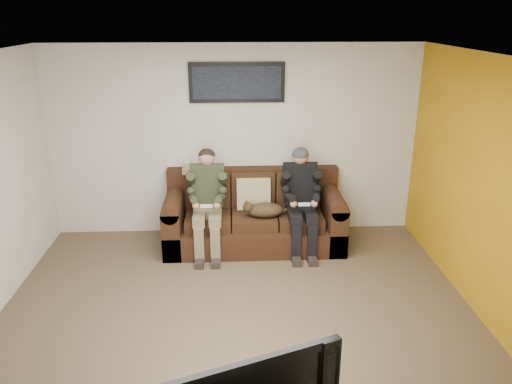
{
  "coord_description": "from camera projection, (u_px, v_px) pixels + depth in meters",
  "views": [
    {
      "loc": [
        -0.03,
        -4.36,
        2.99
      ],
      "look_at": [
        0.24,
        1.2,
        0.95
      ],
      "focal_mm": 35.0,
      "sensor_mm": 36.0,
      "label": 1
    }
  ],
  "objects": [
    {
      "name": "floor",
      "position": [
        238.0,
        319.0,
        5.12
      ],
      "size": [
        5.0,
        5.0,
        0.0
      ],
      "primitive_type": "plane",
      "color": "brown",
      "rests_on": "ground"
    },
    {
      "name": "ceiling",
      "position": [
        234.0,
        59.0,
        4.23
      ],
      "size": [
        5.0,
        5.0,
        0.0
      ],
      "primitive_type": "plane",
      "rotation": [
        3.14,
        0.0,
        0.0
      ],
      "color": "silver",
      "rests_on": "ground"
    },
    {
      "name": "sofa",
      "position": [
        254.0,
        217.0,
        6.73
      ],
      "size": [
        2.34,
        1.01,
        0.96
      ],
      "color": "#331C0F",
      "rests_on": "ground"
    },
    {
      "name": "accent_wall_right",
      "position": [
        495.0,
        197.0,
        4.79
      ],
      "size": [
        0.0,
        4.5,
        4.5
      ],
      "primitive_type": "plane",
      "rotation": [
        1.57,
        0.0,
        -1.57
      ],
      "color": "#B98412",
      "rests_on": "ground"
    },
    {
      "name": "throw_pillow",
      "position": [
        254.0,
        194.0,
        6.66
      ],
      "size": [
        0.45,
        0.21,
        0.44
      ],
      "primitive_type": "cube",
      "rotation": [
        -0.21,
        0.0,
        0.0
      ],
      "color": "tan",
      "rests_on": "sofa"
    },
    {
      "name": "throw_blanket",
      "position": [
        201.0,
        169.0,
        6.77
      ],
      "size": [
        0.48,
        0.23,
        0.08
      ],
      "primitive_type": "cube",
      "color": "#C1B88E",
      "rests_on": "sofa"
    },
    {
      "name": "person_left",
      "position": [
        207.0,
        196.0,
        6.38
      ],
      "size": [
        0.51,
        0.87,
        1.32
      ],
      "color": "olive",
      "rests_on": "sofa"
    },
    {
      "name": "wall_right",
      "position": [
        496.0,
        197.0,
        4.79
      ],
      "size": [
        0.0,
        4.5,
        4.5
      ],
      "primitive_type": "plane",
      "rotation": [
        1.57,
        0.0,
        -1.57
      ],
      "color": "beige",
      "rests_on": "ground"
    },
    {
      "name": "framed_poster",
      "position": [
        237.0,
        83.0,
        6.48
      ],
      "size": [
        1.25,
        0.05,
        0.52
      ],
      "color": "black",
      "rests_on": "wall_back"
    },
    {
      "name": "wall_front",
      "position": [
        241.0,
        359.0,
        2.56
      ],
      "size": [
        5.0,
        0.0,
        5.0
      ],
      "primitive_type": "plane",
      "rotation": [
        -1.57,
        0.0,
        0.0
      ],
      "color": "beige",
      "rests_on": "ground"
    },
    {
      "name": "cat",
      "position": [
        264.0,
        210.0,
        6.42
      ],
      "size": [
        0.66,
        0.26,
        0.24
      ],
      "color": "#4A3A1D",
      "rests_on": "sofa"
    },
    {
      "name": "wall_back",
      "position": [
        234.0,
        142.0,
        6.79
      ],
      "size": [
        5.0,
        0.0,
        5.0
      ],
      "primitive_type": "plane",
      "rotation": [
        1.57,
        0.0,
        0.0
      ],
      "color": "beige",
      "rests_on": "ground"
    },
    {
      "name": "person_right",
      "position": [
        301.0,
        194.0,
        6.44
      ],
      "size": [
        0.51,
        0.86,
        1.33
      ],
      "color": "black",
      "rests_on": "sofa"
    }
  ]
}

